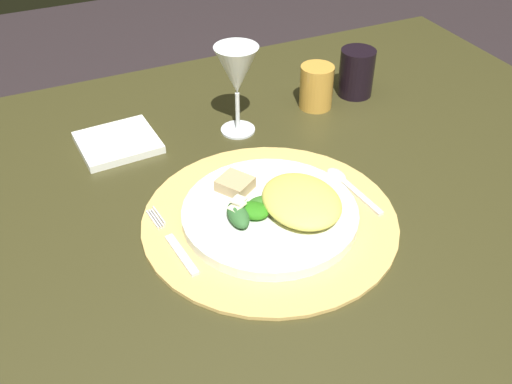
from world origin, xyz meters
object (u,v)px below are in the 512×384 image
at_px(dinner_plate, 270,214).
at_px(fork, 174,244).
at_px(amber_tumbler, 316,87).
at_px(spoon, 345,183).
at_px(dining_table, 246,235).
at_px(napkin, 118,142).
at_px(dark_tumbler, 356,73).
at_px(wine_glass, 237,73).

bearing_deg(dinner_plate, fork, 178.77).
relative_size(fork, amber_tumbler, 1.85).
bearing_deg(spoon, dining_table, 163.40).
distance_m(fork, spoon, 0.30).
bearing_deg(fork, spoon, 4.33).
bearing_deg(dinner_plate, amber_tumbler, 49.88).
height_order(dining_table, fork, fork).
xyz_separation_m(fork, amber_tumbler, (0.38, 0.27, 0.03)).
height_order(dinner_plate, napkin, dinner_plate).
bearing_deg(napkin, dark_tumbler, -1.33).
distance_m(dinner_plate, amber_tumbler, 0.36).
distance_m(dinner_plate, dark_tumbler, 0.44).
relative_size(dining_table, spoon, 10.66).
bearing_deg(dining_table, wine_glass, 70.09).
distance_m(dinner_plate, wine_glass, 0.28).
bearing_deg(dining_table, dark_tumbler, 32.37).
bearing_deg(spoon, dark_tumbler, 55.06).
relative_size(fork, spoon, 1.15).
height_order(spoon, wine_glass, wine_glass).
distance_m(fork, napkin, 0.30).
height_order(dinner_plate, amber_tumbler, amber_tumbler).
relative_size(spoon, amber_tumbler, 1.60).
bearing_deg(fork, dark_tumbler, 30.60).
relative_size(spoon, napkin, 1.02).
xyz_separation_m(napkin, dark_tumbler, (0.49, -0.01, 0.04)).
xyz_separation_m(dinner_plate, amber_tumbler, (0.23, 0.28, 0.03)).
distance_m(napkin, amber_tumbler, 0.39).
bearing_deg(napkin, dinner_plate, -62.29).
bearing_deg(dining_table, amber_tumbler, 40.15).
bearing_deg(spoon, fork, -175.67).
relative_size(dining_table, wine_glass, 8.78).
height_order(fork, amber_tumbler, amber_tumbler).
height_order(amber_tumbler, dark_tumbler, dark_tumbler).
height_order(dinner_plate, spoon, dinner_plate).
height_order(fork, dark_tumbler, dark_tumbler).
distance_m(dining_table, amber_tumbler, 0.34).
relative_size(fork, dark_tumbler, 1.65).
bearing_deg(napkin, spoon, -41.87).
bearing_deg(fork, amber_tumbler, 35.48).
height_order(dining_table, wine_glass, wine_glass).
bearing_deg(wine_glass, amber_tumbler, 6.55).
height_order(dinner_plate, fork, dinner_plate).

